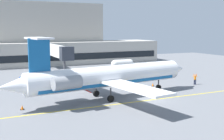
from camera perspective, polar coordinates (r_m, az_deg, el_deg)
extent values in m
cube|color=slate|center=(40.06, 7.41, -5.86)|extent=(120.00, 120.00, 0.10)
cube|color=yellow|center=(39.86, 7.59, -5.86)|extent=(108.00, 0.24, 0.01)
cube|color=red|center=(47.70, -5.90, -3.52)|extent=(0.30, 8.00, 0.01)
cube|color=#B7B2A8|center=(81.42, -10.33, 3.34)|extent=(56.85, 11.51, 6.05)
cube|color=#A8A49A|center=(83.11, -13.45, 9.10)|extent=(32.75, 8.06, 10.62)
cube|color=black|center=(75.92, -9.15, 2.52)|extent=(54.58, 0.12, 1.72)
cube|color=silver|center=(65.66, -11.40, 3.86)|extent=(1.40, 18.10, 2.40)
cube|color=#2D333D|center=(56.09, -8.89, 3.23)|extent=(2.40, 2.00, 2.64)
cylinder|color=#4C4C51|center=(73.24, -12.80, 1.84)|extent=(0.44, 0.44, 3.71)
cylinder|color=#4C4C51|center=(58.04, -9.31, 0.35)|extent=(0.44, 0.44, 3.71)
cylinder|color=white|center=(39.95, -0.33, -1.19)|extent=(23.99, 6.36, 2.87)
cube|color=#145999|center=(40.08, -0.33, -2.30)|extent=(21.59, 5.72, 0.52)
cone|color=white|center=(48.26, 12.53, 0.22)|extent=(3.54, 3.25, 2.81)
cone|color=white|center=(34.52, -18.90, -3.10)|extent=(4.05, 2.97, 2.44)
cube|color=white|center=(45.17, -5.89, -0.71)|extent=(4.57, 10.65, 0.28)
cube|color=white|center=(34.29, 4.61, -3.49)|extent=(4.57, 10.65, 0.28)
cylinder|color=gray|center=(38.35, -11.76, -1.42)|extent=(3.64, 2.07, 1.58)
cylinder|color=gray|center=(34.26, -8.87, -2.47)|extent=(3.64, 2.07, 1.58)
cube|color=#145999|center=(35.01, -14.10, 2.87)|extent=(2.59, 0.62, 3.94)
cube|color=white|center=(34.89, -14.21, 6.09)|extent=(2.67, 4.84, 0.20)
cylinder|color=#3F3F44|center=(45.84, 9.13, -2.41)|extent=(0.20, 0.20, 1.23)
cylinder|color=black|center=(46.00, 9.11, -3.44)|extent=(0.94, 0.48, 0.90)
cylinder|color=#3F3F44|center=(41.20, -3.15, -3.50)|extent=(0.20, 0.20, 1.23)
cylinder|color=black|center=(41.38, -3.14, -4.64)|extent=(0.94, 0.48, 0.90)
cylinder|color=#3F3F44|center=(38.12, -0.26, -4.44)|extent=(0.20, 0.20, 1.23)
cylinder|color=black|center=(38.31, -0.26, -5.67)|extent=(0.94, 0.48, 0.90)
cube|color=#E5B20C|center=(55.66, 3.83, -1.18)|extent=(3.80, 2.07, 0.53)
cube|color=#C3970A|center=(55.08, 2.88, -0.40)|extent=(1.57, 1.76, 1.12)
cylinder|color=black|center=(54.31, 3.04, -1.69)|extent=(0.71, 0.32, 0.70)
cylinder|color=black|center=(55.98, 2.22, -1.39)|extent=(0.71, 0.32, 0.70)
cylinder|color=black|center=(55.46, 5.46, -1.51)|extent=(0.71, 0.32, 0.70)
cylinder|color=black|center=(57.10, 4.58, -1.23)|extent=(0.71, 0.32, 0.70)
cube|color=#1E4CB2|center=(56.29, -5.03, -1.10)|extent=(3.01, 1.79, 0.53)
cube|color=#1A4197|center=(56.39, -4.25, -0.29)|extent=(1.28, 1.47, 0.99)
cylinder|color=black|center=(57.32, -4.25, -1.19)|extent=(0.72, 0.35, 0.70)
cylinder|color=black|center=(55.88, -3.83, -1.42)|extent=(0.72, 0.35, 0.70)
cylinder|color=black|center=(56.81, -6.21, -1.30)|extent=(0.72, 0.35, 0.70)
cylinder|color=black|center=(55.36, -5.83, -1.54)|extent=(0.72, 0.35, 0.70)
cube|color=#1E4CB2|center=(49.49, -15.91, -2.67)|extent=(3.19, 1.89, 0.49)
cube|color=#1A4197|center=(49.19, -16.93, -1.93)|extent=(1.32, 1.63, 0.93)
cylinder|color=black|center=(48.48, -16.93, -3.22)|extent=(0.71, 0.31, 0.70)
cylinder|color=black|center=(50.16, -17.33, -2.87)|extent=(0.71, 0.31, 0.70)
cylinder|color=black|center=(48.95, -14.43, -3.02)|extent=(0.71, 0.31, 0.70)
cylinder|color=black|center=(50.61, -14.91, -2.68)|extent=(0.71, 0.31, 0.70)
cylinder|color=white|center=(70.57, 2.07, 1.32)|extent=(4.23, 1.92, 1.83)
sphere|color=white|center=(71.60, 3.54, 1.41)|extent=(1.80, 1.80, 1.80)
sphere|color=white|center=(69.59, 0.55, 1.23)|extent=(1.80, 1.80, 1.80)
cube|color=#59595B|center=(70.14, 1.15, 0.39)|extent=(0.60, 1.65, 0.35)
cube|color=#59595B|center=(71.30, 2.96, 0.50)|extent=(0.60, 1.65, 0.35)
cylinder|color=#191E33|center=(52.21, 15.88, -2.29)|extent=(0.18, 0.18, 0.89)
cylinder|color=#191E33|center=(52.20, 16.10, -2.30)|extent=(0.18, 0.18, 0.89)
cylinder|color=orange|center=(52.08, 16.02, -1.50)|extent=(0.34, 0.34, 0.58)
sphere|color=tan|center=(52.02, 16.04, -1.05)|extent=(0.24, 0.24, 0.24)
cylinder|color=orange|center=(52.05, 15.79, -1.08)|extent=(0.33, 0.35, 0.50)
cylinder|color=#F2590C|center=(52.01, 15.80, -0.84)|extent=(0.06, 0.06, 0.28)
cylinder|color=orange|center=(52.00, 16.27, -1.11)|extent=(0.33, 0.35, 0.50)
cylinder|color=#F2590C|center=(51.97, 16.28, -0.87)|extent=(0.06, 0.06, 0.28)
cone|color=orange|center=(36.48, -17.24, -7.03)|extent=(0.36, 0.36, 0.55)
cube|color=black|center=(36.55, -17.23, -7.41)|extent=(0.47, 0.47, 0.04)
cone|color=orange|center=(49.24, 8.03, -2.87)|extent=(0.36, 0.36, 0.55)
cube|color=black|center=(49.29, 8.02, -3.16)|extent=(0.47, 0.47, 0.04)
cone|color=orange|center=(46.46, -9.83, -3.56)|extent=(0.36, 0.36, 0.55)
cube|color=black|center=(46.51, -9.82, -3.87)|extent=(0.47, 0.47, 0.04)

